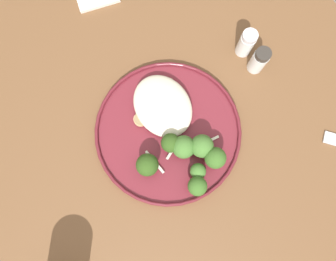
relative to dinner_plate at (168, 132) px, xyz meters
The scene contains 21 objects.
ground 0.75m from the dinner_plate, 37.06° to the right, with size 6.00×6.00×0.00m, color #665B51.
wooden_dining_table 0.11m from the dinner_plate, 37.06° to the right, with size 1.40×1.00×0.74m.
dinner_plate is the anchor object (origin of this frame).
noodle_bed 0.05m from the dinner_plate, 159.92° to the left, with size 0.13×0.11×0.03m.
seared_scallop_right_edge 0.09m from the dinner_plate, 147.77° to the left, with size 0.03×0.03×0.01m.
seared_scallop_large_seared 0.07m from the dinner_plate, 140.43° to the left, with size 0.03×0.03×0.01m.
seared_scallop_tiny_bay 0.06m from the dinner_plate, 144.02° to the right, with size 0.03×0.03×0.01m.
seared_scallop_tilted_round 0.04m from the dinner_plate, 160.44° to the left, with size 0.02×0.02×0.02m.
seared_scallop_rear_pale 0.07m from the dinner_plate, 168.63° to the left, with size 0.02×0.02×0.02m.
broccoli_floret_right_tilted 0.12m from the dinner_plate, ahead, with size 0.04×0.04×0.05m.
broccoli_floret_front_edge 0.06m from the dinner_plate, ahead, with size 0.04×0.04×0.06m.
broccoli_floret_beside_noodles 0.04m from the dinner_plate, 22.25° to the right, with size 0.04×0.04×0.05m.
broccoli_floret_rear_charred 0.09m from the dinner_plate, 61.30° to the right, with size 0.04×0.04×0.05m.
broccoli_floret_small_sprig 0.10m from the dinner_plate, ahead, with size 0.03×0.03×0.04m.
broccoli_floret_near_rim 0.11m from the dinner_plate, 24.55° to the left, with size 0.04×0.04×0.06m.
broccoli_floret_center_pile 0.08m from the dinner_plate, 29.00° to the left, with size 0.04×0.04×0.06m.
onion_sliver_long_sliver 0.07m from the dinner_plate, 55.07° to the right, with size 0.05×0.01×0.00m, color silver.
onion_sliver_pale_crescent 0.08m from the dinner_plate, 43.01° to the left, with size 0.05×0.01×0.00m, color silver.
onion_sliver_curled_piece 0.04m from the dinner_plate, 19.11° to the right, with size 0.04×0.01×0.00m, color silver.
salt_shaker 0.24m from the dinner_plate, 106.07° to the left, with size 0.03×0.03×0.07m.
pepper_shaker 0.23m from the dinner_plate, 95.43° to the left, with size 0.03×0.03×0.07m.
Camera 1 is at (0.05, -0.03, 1.34)m, focal length 32.40 mm.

